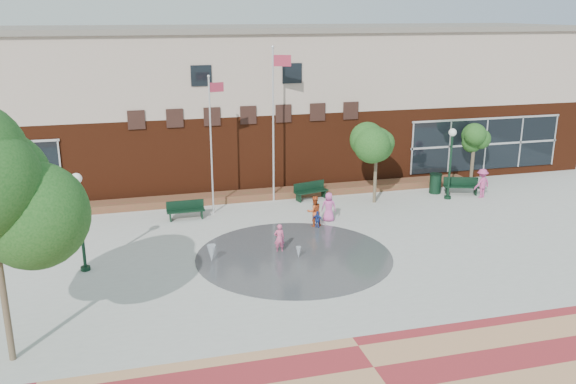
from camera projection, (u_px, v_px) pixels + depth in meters
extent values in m
plane|color=#666056|center=(315.00, 286.00, 23.26)|extent=(120.00, 120.00, 0.00)
cube|color=#A8A8A0|center=(288.00, 248.00, 26.97)|extent=(46.00, 18.00, 0.01)
cylinder|color=#383A3D|center=(294.00, 257.00, 26.04)|extent=(8.40, 8.40, 0.01)
cube|color=#4C1D0C|center=(233.00, 139.00, 38.82)|extent=(44.00, 10.00, 4.50)
cube|color=tan|center=(231.00, 67.00, 37.54)|extent=(44.00, 10.00, 4.50)
cube|color=slate|center=(230.00, 29.00, 36.88)|extent=(44.40, 10.40, 0.30)
cube|color=black|center=(485.00, 144.00, 37.93)|extent=(10.00, 0.12, 3.19)
cube|color=black|center=(201.00, 76.00, 32.26)|extent=(1.10, 0.10, 1.10)
cube|color=black|center=(292.00, 73.00, 33.50)|extent=(1.10, 0.10, 1.10)
cube|color=maroon|center=(253.00, 199.00, 34.00)|extent=(26.00, 1.20, 0.40)
cylinder|color=silver|center=(211.00, 147.00, 30.63)|extent=(0.09, 0.09, 6.99)
sphere|color=silver|center=(209.00, 76.00, 29.62)|extent=(0.14, 0.14, 0.14)
cube|color=#9F283E|center=(216.00, 87.00, 29.95)|extent=(0.75, 0.18, 0.47)
cylinder|color=silver|center=(273.00, 127.00, 32.53)|extent=(0.11, 0.11, 8.25)
sphere|color=silver|center=(273.00, 47.00, 31.34)|extent=(0.17, 0.17, 0.17)
cube|color=#9F283E|center=(282.00, 61.00, 31.50)|extent=(0.90, 0.34, 0.58)
cylinder|color=black|center=(81.00, 228.00, 24.12)|extent=(0.13, 0.13, 3.67)
cylinder|color=black|center=(86.00, 269.00, 24.62)|extent=(0.39, 0.39, 0.17)
sphere|color=silver|center=(76.00, 179.00, 23.55)|extent=(0.43, 0.43, 0.43)
cylinder|color=black|center=(450.00, 168.00, 33.52)|extent=(0.13, 0.13, 3.59)
cylinder|color=black|center=(447.00, 197.00, 34.00)|extent=(0.38, 0.38, 0.17)
sphere|color=silver|center=(453.00, 132.00, 32.95)|extent=(0.42, 0.42, 0.42)
cube|color=black|center=(186.00, 211.00, 30.52)|extent=(1.89, 0.55, 0.06)
cube|color=black|center=(185.00, 205.00, 30.66)|extent=(1.89, 0.07, 0.47)
cube|color=black|center=(311.00, 191.00, 33.74)|extent=(2.03, 1.02, 0.07)
cube|color=black|center=(309.00, 186.00, 33.87)|extent=(1.90, 0.55, 0.49)
cube|color=black|center=(461.00, 187.00, 34.67)|extent=(2.02, 1.11, 0.06)
cube|color=black|center=(461.00, 181.00, 34.82)|extent=(1.87, 0.65, 0.49)
cylinder|color=black|center=(435.00, 184.00, 34.92)|extent=(0.67, 0.67, 1.11)
cylinder|color=black|center=(436.00, 174.00, 34.76)|extent=(0.71, 0.71, 0.07)
cylinder|color=#4E4030|center=(4.00, 295.00, 17.73)|extent=(0.20, 0.20, 4.32)
cylinder|color=#4E4030|center=(375.00, 179.00, 33.01)|extent=(0.18, 0.18, 2.63)
cylinder|color=#4E4030|center=(472.00, 165.00, 36.52)|extent=(0.21, 0.21, 2.37)
cone|color=white|center=(212.00, 263.00, 25.42)|extent=(0.38, 0.38, 0.74)
cone|color=white|center=(298.00, 259.00, 25.82)|extent=(0.22, 0.22, 0.50)
imported|color=#D5517D|center=(279.00, 238.00, 26.36)|extent=(0.47, 0.31, 1.28)
imported|color=#C84F23|center=(314.00, 211.00, 29.48)|extent=(0.81, 0.66, 1.54)
imported|color=#CF53A1|center=(329.00, 207.00, 30.24)|extent=(0.84, 0.68, 1.48)
imported|color=#2440A1|center=(318.00, 220.00, 29.30)|extent=(0.52, 0.50, 0.87)
imported|color=#C04381|center=(482.00, 183.00, 34.04)|extent=(1.21, 0.90, 1.66)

